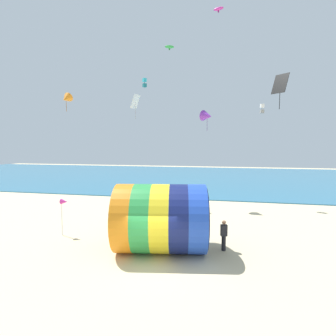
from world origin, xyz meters
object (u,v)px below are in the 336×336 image
Objects in this scene: kite_handler at (224,235)px; giant_inflatable_tube at (161,218)px; kite_white_box at (262,109)px; kite_green_parafoil at (169,47)px; kite_black_diamond at (280,84)px; kite_purple_delta at (207,116)px; kite_orange_delta at (66,99)px; beach_flag at (64,203)px; kite_magenta_parafoil at (218,9)px; kite_white_diamond at (135,102)px; bystander_near_water at (141,194)px; kite_cyan_box at (145,83)px.

giant_inflatable_tube is at bearing -166.97° from kite_handler.
kite_green_parafoil reaches higher than kite_white_box.
kite_handler is at bearing -157.73° from kite_black_diamond.
kite_white_box is 0.48× the size of kite_purple_delta.
kite_green_parafoil reaches higher than kite_purple_delta.
kite_purple_delta is at bearing 98.64° from kite_handler.
kite_orange_delta is 0.60× the size of beach_flag.
kite_magenta_parafoil is at bearing -137.44° from kite_white_box.
kite_white_diamond is at bearing 114.26° from giant_inflatable_tube.
kite_white_box reaches higher than bystander_near_water.
kite_green_parafoil is 15.20m from bystander_near_water.
kite_cyan_box reaches higher than kite_orange_delta.
kite_handler is 1.86× the size of kite_white_box.
kite_white_box reaches higher than beach_flag.
kite_green_parafoil is at bearing 14.78° from bystander_near_water.
kite_orange_delta reaches higher than bystander_near_water.
kite_purple_delta is (7.43, -1.23, -1.72)m from kite_white_diamond.
kite_black_diamond reaches higher than beach_flag.
kite_magenta_parafoil is (2.78, 9.10, 15.22)m from giant_inflatable_tube.
kite_black_diamond is 1.35× the size of kite_orange_delta.
kite_green_parafoil is at bearing 67.63° from beach_flag.
giant_inflatable_tube is at bearing -69.44° from kite_cyan_box.
kite_magenta_parafoil reaches higher than kite_cyan_box.
beach_flag is at bearing -62.63° from kite_orange_delta.
kite_handler is 19.79m from kite_green_parafoil.
kite_black_diamond is at bearing -10.17° from kite_orange_delta.
bystander_near_water is at bearing -31.25° from kite_white_diamond.
kite_purple_delta is 0.80× the size of beach_flag.
kite_purple_delta is at bearing 31.67° from kite_orange_delta.
kite_green_parafoil is at bearing 50.86° from kite_orange_delta.
kite_green_parafoil is at bearing 128.18° from kite_black_diamond.
kite_orange_delta reaches higher than kite_purple_delta.
kite_black_diamond is 14.50m from kite_cyan_box.
giant_inflatable_tube reaches higher than beach_flag.
giant_inflatable_tube is 5.53× the size of kite_green_parafoil.
giant_inflatable_tube is 2.24× the size of beach_flag.
kite_white_diamond is at bearing -177.20° from kite_white_box.
kite_handler is at bearing -17.91° from kite_orange_delta.
kite_black_diamond is 2.15× the size of kite_magenta_parafoil.
kite_white_box is 9.59m from kite_magenta_parafoil.
kite_white_diamond reaches higher than giant_inflatable_tube.
beach_flag is (-10.22, 0.41, 1.28)m from kite_handler.
beach_flag is (-4.73, -11.50, -13.54)m from kite_green_parafoil.
bystander_near_water is (3.69, 7.28, -8.70)m from kite_orange_delta.
kite_magenta_parafoil is at bearing 39.53° from beach_flag.
kite_white_box is at bearing 7.68° from kite_cyan_box.
kite_cyan_box is 0.37× the size of beach_flag.
kite_purple_delta is 7.04m from kite_cyan_box.
kite_white_diamond is at bearing 83.75° from beach_flag.
kite_orange_delta reaches higher than kite_white_box.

